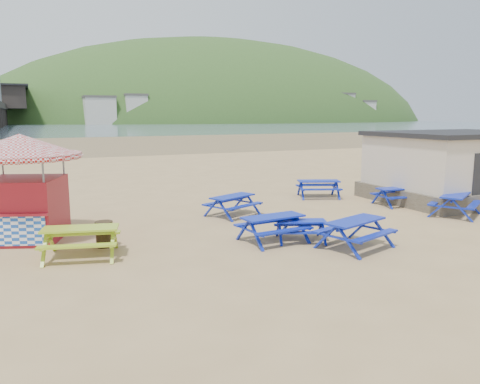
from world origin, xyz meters
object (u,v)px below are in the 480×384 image
litter_bin (104,234)px  picnic_table_blue_b (318,189)px  amenity_block (456,166)px  picnic_table_blue_a (233,206)px  ice_cream_kiosk (22,174)px  picnic_table_yellow (81,242)px

litter_bin → picnic_table_blue_b: bearing=22.8°
litter_bin → amenity_block: (16.23, 1.47, 1.17)m
picnic_table_blue_b → amenity_block: 6.46m
picnic_table_blue_a → ice_cream_kiosk: (-7.38, -0.52, 1.71)m
picnic_table_yellow → amenity_block: amenity_block is taller
picnic_table_blue_b → amenity_block: amenity_block is taller
picnic_table_yellow → ice_cream_kiosk: (-1.39, 2.70, 1.68)m
picnic_table_blue_a → amenity_block: 11.08m
amenity_block → picnic_table_blue_b: bearing=151.9°
picnic_table_blue_a → picnic_table_blue_b: 5.76m
picnic_table_blue_b → litter_bin: bearing=-135.4°
picnic_table_yellow → picnic_table_blue_b: bearing=39.3°
picnic_table_blue_a → picnic_table_blue_b: size_ratio=0.98×
litter_bin → amenity_block: size_ratio=0.10×
picnic_table_blue_b → ice_cream_kiosk: 13.13m
picnic_table_blue_a → picnic_table_yellow: bearing=-176.1°
picnic_table_yellow → litter_bin: 1.11m
picnic_table_blue_b → picnic_table_yellow: 12.53m
ice_cream_kiosk → amenity_block: 18.38m
picnic_table_yellow → ice_cream_kiosk: ice_cream_kiosk is taller
picnic_table_blue_b → picnic_table_yellow: (-11.37, -5.28, 0.02)m
picnic_table_yellow → litter_bin: picnic_table_yellow is taller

